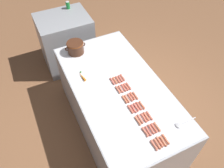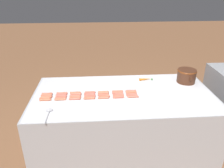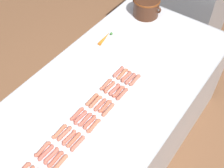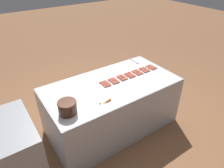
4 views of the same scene
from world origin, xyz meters
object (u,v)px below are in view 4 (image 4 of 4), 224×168
Objects in this scene: hot_dog_9 at (139,73)px; hot_dog_20 at (105,84)px; hot_dog_10 at (131,76)px; hot_dog_34 at (103,82)px; hot_dog_5 at (116,83)px; hot_dog_15 at (144,70)px; hot_dog_1 at (147,71)px; carrot at (106,102)px; hot_dog_21 at (150,66)px; bean_pot at (67,107)px; hot_dog_3 at (132,77)px; hot_dog_13 at (107,85)px; hot_dog_7 at (153,68)px; hot_dog_27 at (104,83)px; hot_dog_6 at (108,86)px; hot_dog_28 at (148,66)px; hot_dog_33 at (111,79)px; hot_dog_17 at (130,75)px; hot_dog_11 at (124,79)px; hot_dog_31 at (127,73)px; hot_dog_4 at (125,79)px; hot_dog_16 at (137,72)px; hot_dog_32 at (120,76)px; hot_dog_14 at (151,67)px; hot_dog_22 at (143,69)px; hot_dog_24 at (128,74)px; hot_dog_19 at (114,81)px; hot_dog_23 at (136,71)px; hot_dog_12 at (115,82)px; hot_dog_2 at (140,74)px; hot_dog_8 at (146,71)px; hot_dog_25 at (120,77)px; hot_dog_18 at (122,77)px; hot_dog_30 at (135,70)px; hot_dog_0 at (154,69)px; hot_dog_29 at (142,68)px; hot_dog_26 at (112,80)px; back_cabinet at (9,159)px.

hot_dog_9 is 1.00× the size of hot_dog_20.
hot_dog_34 is at bearing 77.37° from hot_dog_10.
hot_dog_15 is at bearing -83.36° from hot_dog_5.
hot_dog_1 is 1.10m from carrot.
hot_dog_21 is 0.43× the size of bean_pot.
hot_dog_3 and hot_dog_13 have the same top height.
hot_dog_27 is (0.07, 0.98, 0.00)m from hot_dog_7.
hot_dog_28 is (0.15, -0.97, 0.00)m from hot_dog_6.
hot_dog_27 is 1.00× the size of hot_dog_33.
hot_dog_20 is at bearing 114.73° from hot_dog_33.
hot_dog_33 is (0.07, 0.32, 0.00)m from hot_dog_17.
hot_dog_7 is (0.04, -0.82, 0.00)m from hot_dog_5.
hot_dog_28 is at bearing -80.43° from hot_dog_11.
hot_dog_34 is at bearing 80.44° from hot_dog_9.
hot_dog_20 is at bearing 98.63° from hot_dog_31.
hot_dog_16 is at bearing -77.08° from hot_dog_4.
hot_dog_14 is at bearing -96.59° from hot_dog_32.
hot_dog_22 is 0.33m from hot_dog_24.
carrot is (-0.40, 0.41, 0.00)m from hot_dog_19.
hot_dog_33 is 1.00× the size of hot_dog_34.
hot_dog_16 and hot_dog_31 have the same top height.
hot_dog_23 is at bearing 77.90° from hot_dog_7.
hot_dog_11 and hot_dog_12 have the same top height.
hot_dog_12 and hot_dog_33 have the same top height.
hot_dog_1 is 0.07m from hot_dog_15.
hot_dog_2 and hot_dog_8 have the same top height.
hot_dog_12 is at bearing -7.84° from hot_dog_5.
hot_dog_32 is (0.11, 0.16, 0.00)m from hot_dog_10.
hot_dog_20 is at bearing 94.16° from hot_dog_24.
hot_dog_25 is at bearing 89.59° from hot_dog_23.
hot_dog_18 is at bearing 62.98° from hot_dog_3.
hot_dog_32 is (0.07, -0.00, 0.00)m from hot_dog_18.
hot_dog_4 is 0.72× the size of carrot.
hot_dog_16 is 0.33m from hot_dog_32.
hot_dog_24 is (-0.00, 0.33, 0.00)m from hot_dog_22.
hot_dog_21 is at bearing -71.21° from hot_dog_2.
hot_dog_15 and hot_dog_30 have the same top height.
carrot is (-0.40, 0.25, 0.00)m from hot_dog_20.
hot_dog_14 is at bearing -83.65° from hot_dog_4.
hot_dog_0 is 1.00× the size of hot_dog_27.
hot_dog_2 is 0.15m from hot_dog_30.
hot_dog_29 is (0.11, -0.16, 0.00)m from hot_dog_9.
hot_dog_23 is 0.32m from hot_dog_32.
hot_dog_6 is 1.00× the size of hot_dog_8.
hot_dog_4 is 1.00× the size of hot_dog_15.
hot_dog_14 is 0.43× the size of bean_pot.
hot_dog_26 is 0.43× the size of bean_pot.
hot_dog_23 is at bearing -89.05° from hot_dog_24.
hot_dog_31 is 0.88m from carrot.
hot_dog_8 is (0.22, -2.37, 0.40)m from back_cabinet.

